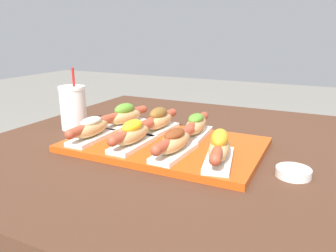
{
  "coord_description": "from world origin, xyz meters",
  "views": [
    {
      "loc": [
        0.41,
        -0.84,
        1.01
      ],
      "look_at": [
        0.02,
        -0.04,
        0.76
      ],
      "focal_mm": 35.0,
      "sensor_mm": 36.0,
      "label": 1
    }
  ],
  "objects": [
    {
      "name": "hot_dog_6",
      "position": [
        0.08,
        0.02,
        0.75
      ],
      "size": [
        0.07,
        0.21,
        0.07
      ],
      "color": "white",
      "rests_on": "serving_tray"
    },
    {
      "name": "drink_cup",
      "position": [
        -0.33,
        -0.03,
        0.77
      ],
      "size": [
        0.09,
        0.09,
        0.2
      ],
      "color": "white",
      "rests_on": "patio_table"
    },
    {
      "name": "hot_dog_1",
      "position": [
        -0.03,
        -0.13,
        0.75
      ],
      "size": [
        0.06,
        0.21,
        0.07
      ],
      "color": "white",
      "rests_on": "serving_tray"
    },
    {
      "name": "sauce_bowl",
      "position": [
        0.37,
        -0.11,
        0.71
      ],
      "size": [
        0.08,
        0.08,
        0.02
      ],
      "color": "silver",
      "rests_on": "patio_table"
    },
    {
      "name": "serving_tray",
      "position": [
        0.02,
        -0.06,
        0.71
      ],
      "size": [
        0.53,
        0.34,
        0.02
      ],
      "color": "#CC4C14",
      "rests_on": "patio_table"
    },
    {
      "name": "hot_dog_0",
      "position": [
        -0.17,
        -0.14,
        0.75
      ],
      "size": [
        0.06,
        0.21,
        0.07
      ],
      "color": "white",
      "rests_on": "serving_tray"
    },
    {
      "name": "hot_dog_5",
      "position": [
        -0.04,
        0.01,
        0.75
      ],
      "size": [
        0.07,
        0.21,
        0.08
      ],
      "color": "white",
      "rests_on": "serving_tray"
    },
    {
      "name": "hot_dog_2",
      "position": [
        0.09,
        -0.14,
        0.75
      ],
      "size": [
        0.07,
        0.21,
        0.07
      ],
      "color": "white",
      "rests_on": "serving_tray"
    },
    {
      "name": "patio_table",
      "position": [
        0.0,
        0.0,
        0.35
      ],
      "size": [
        1.02,
        1.09,
        0.7
      ],
      "color": "#4C2D1E",
      "rests_on": "ground_plane"
    },
    {
      "name": "hot_dog_4",
      "position": [
        -0.16,
        0.02,
        0.75
      ],
      "size": [
        0.09,
        0.2,
        0.08
      ],
      "color": "white",
      "rests_on": "serving_tray"
    },
    {
      "name": "hot_dog_3",
      "position": [
        0.2,
        -0.14,
        0.75
      ],
      "size": [
        0.09,
        0.2,
        0.08
      ],
      "color": "white",
      "rests_on": "serving_tray"
    }
  ]
}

